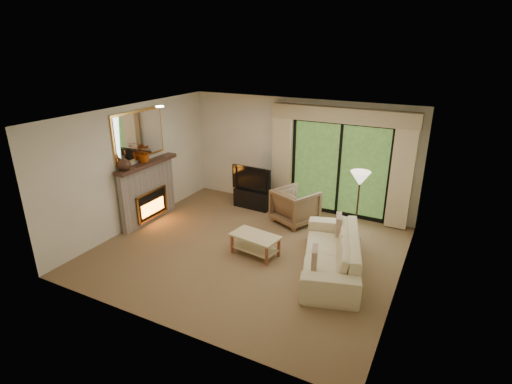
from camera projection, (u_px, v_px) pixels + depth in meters
The scene contains 22 objects.
floor at pixel (249, 250), 7.74m from camera, with size 5.50×5.50×0.00m, color brown.
ceiling at pixel (248, 116), 6.81m from camera, with size 5.50×5.50×0.00m, color white.
wall_back at pixel (299, 154), 9.35m from camera, with size 5.00×5.00×0.00m, color beige.
wall_front at pixel (158, 245), 5.20m from camera, with size 5.00×5.00×0.00m, color beige.
wall_left at pixel (134, 167), 8.45m from camera, with size 5.00×5.00×0.00m, color beige.
wall_right at pixel (407, 215), 6.10m from camera, with size 5.00×5.00×0.00m, color beige.
fireplace at pixel (148, 192), 8.79m from camera, with size 0.24×1.70×1.37m, color gray, non-canonical shape.
mirror at pixel (139, 135), 8.37m from camera, with size 0.07×1.45×1.02m, color gold, non-canonical shape.
sliding_door at pixel (339, 169), 8.96m from camera, with size 2.26×0.10×2.16m, color black, non-canonical shape.
curtain_left at pixel (282, 158), 9.41m from camera, with size 0.45×0.18×2.35m, color #CBB187.
curtain_right at pixel (402, 175), 8.25m from camera, with size 0.45×0.18×2.35m, color #CBB187.
cornice at pixel (342, 115), 8.45m from camera, with size 3.20×0.24×0.32m, color tan.
media_console at pixel (254, 198), 9.67m from camera, with size 0.90×0.41×0.45m, color black.
tv at pixel (254, 178), 9.49m from camera, with size 1.03×0.13×0.59m, color black.
armchair at pixel (295, 206), 8.79m from camera, with size 0.83×0.85×0.77m, color brown.
sofa at pixel (331, 252), 6.97m from camera, with size 2.34×0.91×0.68m, color beige.
pillow_near at pixel (315, 257), 6.37m from camera, with size 0.09×0.34×0.34m, color brown.
pillow_far at pixel (339, 224), 7.49m from camera, with size 0.10×0.37×0.37m, color brown.
coffee_table at pixel (255, 245), 7.50m from camera, with size 0.90×0.50×0.41m, color tan, non-canonical shape.
floor_lamp at pixel (357, 207), 7.89m from camera, with size 0.39×0.39×1.45m, color #FFE5C6, non-canonical shape.
vase at pixel (124, 163), 7.97m from camera, with size 0.28×0.28×0.29m, color #382118.
branches at pixel (144, 152), 8.45m from camera, with size 0.39×0.34×0.44m, color #92390A.
Camera 1 is at (3.25, -6.01, 3.80)m, focal length 28.00 mm.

